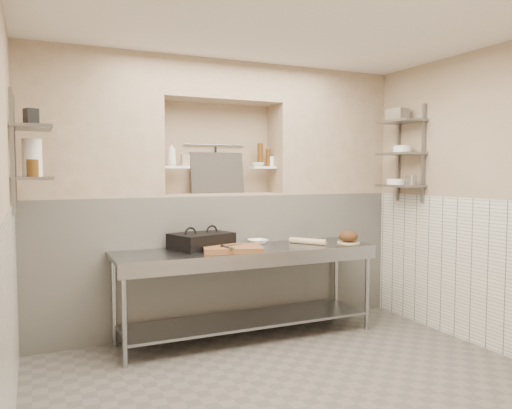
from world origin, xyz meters
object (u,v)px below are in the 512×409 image
prep_table (248,274)px  bottle_soap (172,154)px  bread_loaf (349,236)px  panini_press (201,241)px  rolling_pin (308,241)px  jug_left (32,158)px  cutting_board (232,249)px  bowl_alcove (258,164)px  mixing_bowl (258,242)px

prep_table → bottle_soap: (-0.61, 0.53, 1.19)m
bread_loaf → panini_press: bearing=169.1°
rolling_pin → bread_loaf: bread_loaf is taller
prep_table → bottle_soap: bottle_soap is taller
rolling_pin → jug_left: bearing=-178.7°
panini_press → rolling_pin: panini_press is taller
cutting_board → rolling_pin: (0.89, 0.11, 0.01)m
bottle_soap → bowl_alcove: size_ratio=1.73×
cutting_board → rolling_pin: 0.90m
prep_table → bread_loaf: size_ratio=13.05×
cutting_board → bread_loaf: (1.32, -0.01, 0.05)m
mixing_bowl → jug_left: (-2.13, -0.28, 0.84)m
mixing_bowl → rolling_pin: size_ratio=0.50×
bowl_alcove → jug_left: jug_left is taller
cutting_board → bowl_alcove: 1.19m
bowl_alcove → panini_press: bearing=-154.9°
panini_press → mixing_bowl: bearing=-15.7°
bottle_soap → jug_left: bottle_soap is taller
rolling_pin → bowl_alcove: size_ratio=2.91×
panini_press → bottle_soap: bearing=100.2°
prep_table → panini_press: panini_press is taller
prep_table → rolling_pin: (0.69, 0.01, 0.29)m
rolling_pin → jug_left: (-2.60, -0.06, 0.83)m
prep_table → cutting_board: cutting_board is taller
panini_press → mixing_bowl: (0.63, 0.04, -0.05)m
bread_loaf → bowl_alcove: bearing=138.5°
bowl_alcove → jug_left: 2.36m
bowl_alcove → prep_table: bearing=-123.6°
jug_left → bottle_soap: bearing=24.1°
mixing_bowl → bowl_alcove: bowl_alcove is taller
bottle_soap → prep_table: bearing=-41.0°
jug_left → bread_loaf: bearing=-1.1°
panini_press → mixing_bowl: panini_press is taller
cutting_board → bread_loaf: bread_loaf is taller
rolling_pin → jug_left: size_ratio=1.33×
panini_press → prep_table: bearing=-43.8°
prep_table → mixing_bowl: size_ratio=12.81×
bottle_soap → bowl_alcove: (0.98, 0.02, -0.10)m
bowl_alcove → jug_left: (-2.28, -0.60, 0.03)m
prep_table → panini_press: 0.56m
cutting_board → jug_left: jug_left is taller
bottle_soap → cutting_board: bearing=-57.2°
cutting_board → bottle_soap: bottle_soap is taller
cutting_board → jug_left: size_ratio=1.81×
bowl_alcove → mixing_bowl: bearing=-115.0°
mixing_bowl → bottle_soap: bearing=159.9°
bottle_soap → rolling_pin: bearing=-21.9°
mixing_bowl → rolling_pin: 0.52m
mixing_bowl → bread_loaf: size_ratio=1.02×
rolling_pin → jug_left: 2.73m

